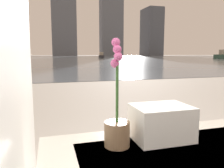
# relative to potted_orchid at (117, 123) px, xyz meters

# --- Properties ---
(potted_orchid) EXTENTS (0.11, 0.11, 0.46)m
(potted_orchid) POSITION_rel_potted_orchid_xyz_m (0.00, 0.00, 0.00)
(potted_orchid) COLOR #8C6B4C
(potted_orchid) RESTS_ON bathtub
(towel_stack) EXTENTS (0.26, 0.20, 0.16)m
(towel_stack) POSITION_rel_potted_orchid_xyz_m (0.22, 0.02, -0.02)
(towel_stack) COLOR white
(towel_stack) RESTS_ON bathtub
(harbor_water) EXTENTS (180.00, 110.00, 0.01)m
(harbor_water) POSITION_rel_potted_orchid_xyz_m (0.49, 61.11, -0.59)
(harbor_water) COLOR slate
(harbor_water) RESTS_ON ground_plane
(harbor_boat_1) EXTENTS (2.37, 4.74, 1.70)m
(harbor_boat_1) POSITION_rel_potted_orchid_xyz_m (31.21, 32.69, 0.01)
(harbor_boat_1) COLOR #335647
(harbor_boat_1) RESTS_ON harbor_water
(harbor_boat_2) EXTENTS (1.28, 2.85, 1.03)m
(harbor_boat_2) POSITION_rel_potted_orchid_xyz_m (-7.82, 81.75, -0.22)
(harbor_boat_2) COLOR #2D2D33
(harbor_boat_2) RESTS_ON harbor_water
(harbor_boat_3) EXTENTS (1.99, 3.73, 1.33)m
(harbor_boat_3) POSITION_rel_potted_orchid_xyz_m (11.18, 47.36, -0.12)
(harbor_boat_3) COLOR #2D2D33
(harbor_boat_3) RESTS_ON harbor_water
(harbor_boat_4) EXTENTS (1.42, 3.01, 1.08)m
(harbor_boat_4) POSITION_rel_potted_orchid_xyz_m (-4.84, 27.21, -0.21)
(harbor_boat_4) COLOR maroon
(harbor_boat_4) RESTS_ON harbor_water
(skyline_tower_1) EXTENTS (11.98, 9.77, 45.40)m
(skyline_tower_1) POSITION_rel_potted_orchid_xyz_m (-17.87, 117.11, 22.10)
(skyline_tower_1) COLOR #4C515B
(skyline_tower_1) RESTS_ON ground_plane
(skyline_tower_2) EXTENTS (12.42, 6.67, 36.06)m
(skyline_tower_2) POSITION_rel_potted_orchid_xyz_m (7.98, 117.11, 17.43)
(skyline_tower_2) COLOR slate
(skyline_tower_2) RESTS_ON ground_plane
(skyline_tower_4) EXTENTS (8.96, 13.48, 26.75)m
(skyline_tower_4) POSITION_rel_potted_orchid_xyz_m (57.75, 117.11, 12.78)
(skyline_tower_4) COLOR #4C515B
(skyline_tower_4) RESTS_ON ground_plane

